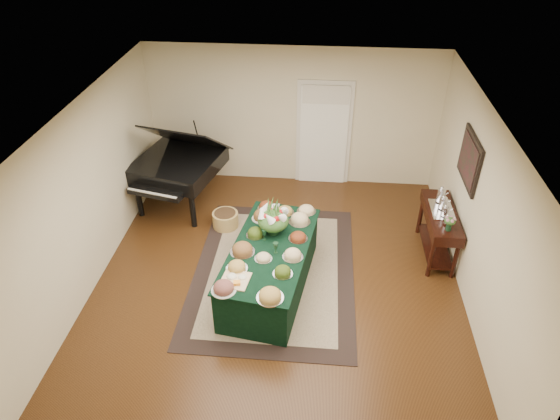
# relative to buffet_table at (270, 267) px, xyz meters

# --- Properties ---
(ground) EXTENTS (6.00, 6.00, 0.00)m
(ground) POSITION_rel_buffet_table_xyz_m (0.09, 0.23, -0.38)
(ground) COLOR black
(ground) RESTS_ON ground
(area_rug) EXTENTS (2.48, 3.47, 0.01)m
(area_rug) POSITION_rel_buffet_table_xyz_m (0.02, 0.36, -0.37)
(area_rug) COLOR black
(area_rug) RESTS_ON ground
(kitchen_doorway) EXTENTS (1.05, 0.07, 2.10)m
(kitchen_doorway) POSITION_rel_buffet_table_xyz_m (0.69, 3.20, 0.64)
(kitchen_doorway) COLOR silver
(kitchen_doorway) RESTS_ON ground
(buffet_table) EXTENTS (1.39, 2.38, 0.75)m
(buffet_table) POSITION_rel_buffet_table_xyz_m (0.00, 0.00, 0.00)
(buffet_table) COLOR black
(buffet_table) RESTS_ON ground
(food_platters) EXTENTS (1.29, 2.31, 0.13)m
(food_platters) POSITION_rel_buffet_table_xyz_m (-0.02, 0.04, 0.42)
(food_platters) COLOR silver
(food_platters) RESTS_ON buffet_table
(cutting_board) EXTENTS (0.42, 0.42, 0.10)m
(cutting_board) POSITION_rel_buffet_table_xyz_m (-0.38, -0.72, 0.41)
(cutting_board) COLOR tan
(cutting_board) RESTS_ON buffet_table
(green_goblets) EXTENTS (0.27, 0.37, 0.18)m
(green_goblets) POSITION_rel_buffet_table_xyz_m (-0.01, 0.04, 0.46)
(green_goblets) COLOR black
(green_goblets) RESTS_ON buffet_table
(floral_centerpiece) EXTENTS (0.48, 0.48, 0.48)m
(floral_centerpiece) POSITION_rel_buffet_table_xyz_m (0.01, 0.36, 0.65)
(floral_centerpiece) COLOR black
(floral_centerpiece) RESTS_ON buffet_table
(grand_piano) EXTENTS (1.77, 1.89, 1.70)m
(grand_piano) POSITION_rel_buffet_table_xyz_m (-1.89, 2.10, 0.47)
(grand_piano) COLOR black
(grand_piano) RESTS_ON ground
(wicker_basket) EXTENTS (0.45, 0.45, 0.28)m
(wicker_basket) POSITION_rel_buffet_table_xyz_m (-0.95, 1.47, -0.24)
(wicker_basket) COLOR #A88343
(wicker_basket) RESTS_ON ground
(mahogany_sideboard) EXTENTS (0.45, 1.34, 0.82)m
(mahogany_sideboard) POSITION_rel_buffet_table_xyz_m (2.59, 1.04, 0.26)
(mahogany_sideboard) COLOR black
(mahogany_sideboard) RESTS_ON ground
(tea_service) EXTENTS (0.34, 0.74, 0.30)m
(tea_service) POSITION_rel_buffet_table_xyz_m (2.59, 1.06, 0.55)
(tea_service) COLOR silver
(tea_service) RESTS_ON mahogany_sideboard
(pink_bouquet) EXTENTS (0.18, 0.18, 0.23)m
(pink_bouquet) POSITION_rel_buffet_table_xyz_m (2.59, 0.57, 0.60)
(pink_bouquet) COLOR black
(pink_bouquet) RESTS_ON mahogany_sideboard
(wall_painting) EXTENTS (0.05, 0.95, 0.75)m
(wall_painting) POSITION_rel_buffet_table_xyz_m (2.81, 1.04, 1.37)
(wall_painting) COLOR black
(wall_painting) RESTS_ON ground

